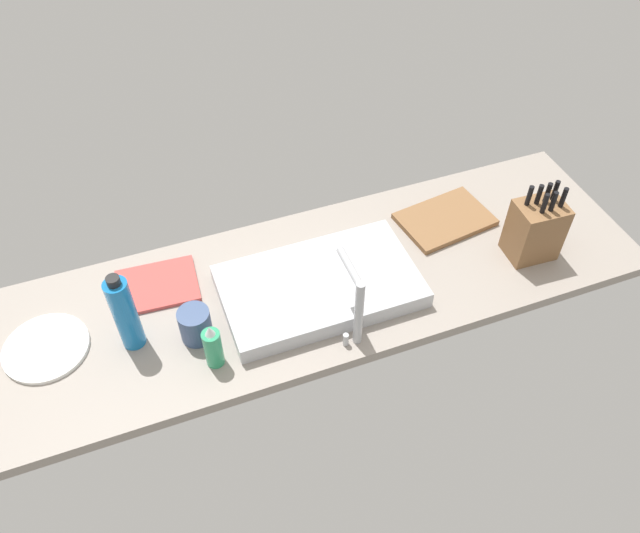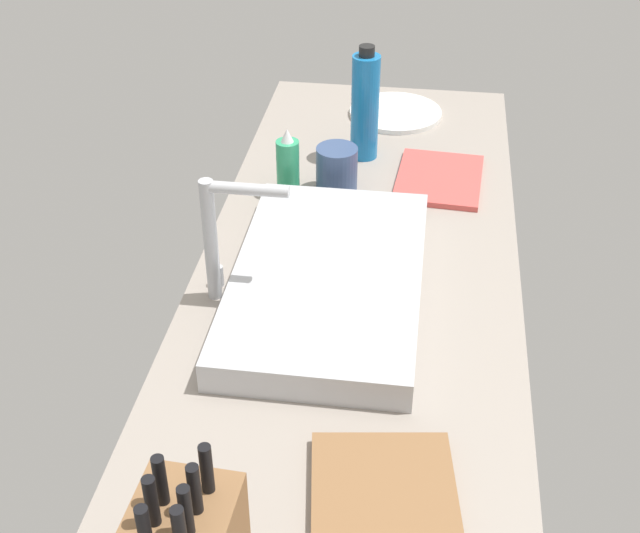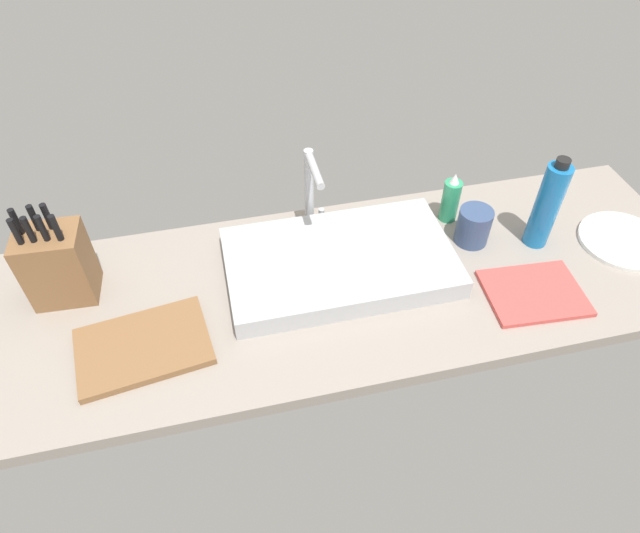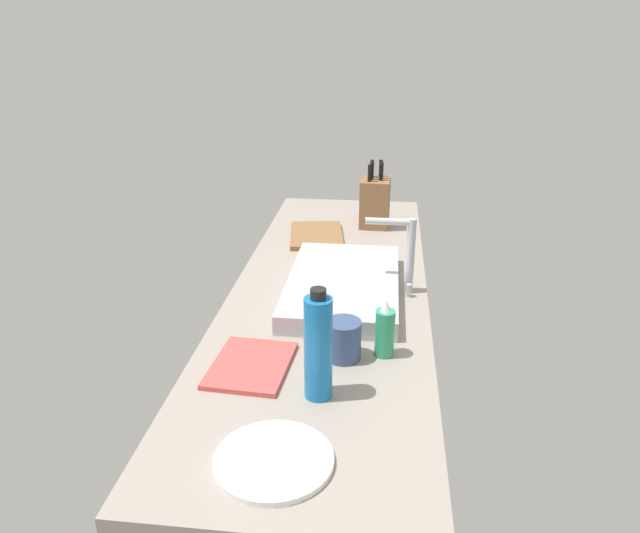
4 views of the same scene
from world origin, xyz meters
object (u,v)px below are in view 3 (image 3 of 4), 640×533
at_px(cutting_board, 143,346).
at_px(water_bottle, 547,205).
at_px(knife_block, 57,264).
at_px(dinner_plate, 623,241).
at_px(soap_bottle, 451,199).
at_px(coffee_mug, 473,226).
at_px(faucet, 310,185).
at_px(sink_basin, 340,262).
at_px(dish_towel, 534,293).

bearing_deg(cutting_board, water_bottle, 7.17).
distance_m(knife_block, cutting_board, 0.28).
height_order(cutting_board, dinner_plate, cutting_board).
bearing_deg(cutting_board, soap_bottle, 18.06).
bearing_deg(coffee_mug, soap_bottle, 104.43).
bearing_deg(faucet, dinner_plate, -17.34).
bearing_deg(dinner_plate, knife_block, 174.24).
relative_size(sink_basin, coffee_mug, 5.63).
bearing_deg(knife_block, dinner_plate, -2.93).
relative_size(dish_towel, coffee_mug, 2.32).
bearing_deg(knife_block, sink_basin, -3.48).
height_order(water_bottle, coffee_mug, water_bottle).
height_order(dinner_plate, coffee_mug, coffee_mug).
height_order(cutting_board, water_bottle, water_bottle).
bearing_deg(knife_block, coffee_mug, 0.41).
relative_size(faucet, cutting_board, 0.82).
distance_m(knife_block, soap_bottle, 0.98).
xyz_separation_m(soap_bottle, dish_towel, (0.09, -0.31, -0.06)).
bearing_deg(faucet, sink_basin, -78.78).
distance_m(dish_towel, coffee_mug, 0.23).
bearing_deg(cutting_board, dish_towel, -2.88).
bearing_deg(knife_block, dish_towel, -10.49).
bearing_deg(dinner_plate, dish_towel, -160.15).
distance_m(cutting_board, coffee_mug, 0.85).
height_order(cutting_board, coffee_mug, coffee_mug).
relative_size(sink_basin, faucet, 2.40).
height_order(dish_towel, coffee_mug, coffee_mug).
height_order(faucet, coffee_mug, faucet).
bearing_deg(cutting_board, faucet, 35.33).
height_order(dinner_plate, dish_towel, same).
relative_size(soap_bottle, coffee_mug, 1.50).
xyz_separation_m(faucet, dish_towel, (0.46, -0.36, -0.13)).
distance_m(sink_basin, dinner_plate, 0.75).
xyz_separation_m(faucet, soap_bottle, (0.37, -0.05, -0.07)).
xyz_separation_m(knife_block, water_bottle, (1.17, -0.08, 0.02)).
xyz_separation_m(faucet, coffee_mug, (0.40, -0.15, -0.09)).
bearing_deg(dinner_plate, water_bottle, 165.72).
bearing_deg(knife_block, soap_bottle, 6.06).
height_order(soap_bottle, water_bottle, water_bottle).
bearing_deg(dinner_plate, cutting_board, -176.78).
relative_size(water_bottle, coffee_mug, 2.61).
bearing_deg(faucet, coffee_mug, -20.24).
relative_size(knife_block, cutting_board, 0.89).
bearing_deg(soap_bottle, coffee_mug, -75.57).
relative_size(soap_bottle, water_bottle, 0.57).
distance_m(cutting_board, soap_bottle, 0.86).
distance_m(faucet, dinner_plate, 0.83).
distance_m(sink_basin, faucet, 0.21).
height_order(soap_bottle, coffee_mug, soap_bottle).
height_order(faucet, dinner_plate, faucet).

